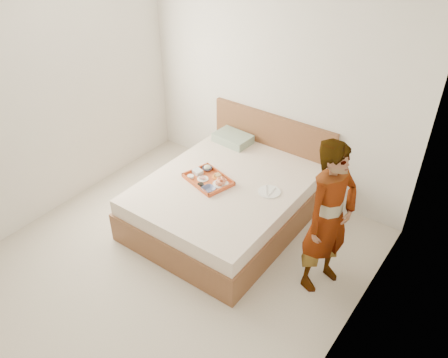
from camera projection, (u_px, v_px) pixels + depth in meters
The scene contains 19 objects.
ground at pixel (165, 270), 4.61m from camera, with size 3.50×4.00×0.01m, color beige.
ceiling at pixel (138, 2), 3.14m from camera, with size 3.50×4.00×0.01m, color white.
wall_back at pixel (275, 86), 5.21m from camera, with size 3.50×0.01×2.60m, color silver.
wall_left at pixel (30, 108), 4.72m from camera, with size 0.01×4.00×2.60m, color silver.
wall_right at pixel (347, 244), 3.03m from camera, with size 0.01×4.00×2.60m, color silver.
bed at pixel (226, 202), 5.11m from camera, with size 1.65×2.00×0.53m, color brown.
headboard at pixel (271, 150), 5.64m from camera, with size 1.65×0.06×0.95m, color brown.
pillow at pixel (233, 138), 5.65m from camera, with size 0.45×0.30×0.11m, color gray.
tray at pixel (208, 179), 4.97m from camera, with size 0.50×0.36×0.05m, color #CD4E26.
prawn_plate at pixel (221, 184), 4.90m from camera, with size 0.17×0.17×0.01m, color white.
navy_bowl_big at pixel (209, 189), 4.80m from camera, with size 0.14×0.14×0.03m, color navy.
sauce_dish at pixel (201, 185), 4.87m from camera, with size 0.07×0.07×0.03m, color black.
meat_plate at pixel (203, 179), 4.99m from camera, with size 0.12×0.12×0.01m, color white.
bread_plate at pixel (217, 177), 5.02m from camera, with size 0.12×0.12×0.01m, color orange.
salad_bowl at pixel (207, 169), 5.13m from camera, with size 0.11×0.11×0.03m, color navy.
plastic_tub at pixel (198, 172), 5.07m from camera, with size 0.10×0.09×0.05m, color silver.
cheese_round at pixel (191, 177), 5.01m from camera, with size 0.07×0.07×0.03m, color white.
dinner_plate at pixel (269, 192), 4.81m from camera, with size 0.24×0.24×0.01m, color white.
person at pixel (329, 218), 4.07m from camera, with size 0.57×0.37×1.56m, color silver.
Camera 1 is at (2.41, -2.30, 3.38)m, focal length 36.52 mm.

